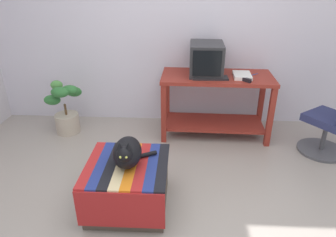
{
  "coord_description": "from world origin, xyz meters",
  "views": [
    {
      "loc": [
        0.1,
        -1.85,
        1.84
      ],
      "look_at": [
        -0.04,
        0.85,
        0.55
      ],
      "focal_mm": 32.56,
      "sensor_mm": 36.0,
      "label": 1
    }
  ],
  "objects_px": {
    "desk": "(216,95)",
    "ottoman_with_blanket": "(128,185)",
    "tv_monitor": "(206,59)",
    "potted_plant": "(66,111)",
    "keyboard": "(210,78)",
    "cat": "(127,153)",
    "office_chair": "(333,123)",
    "book": "(242,75)",
    "stapler": "(247,80)"
  },
  "relations": [
    {
      "from": "keyboard",
      "to": "cat",
      "type": "relative_size",
      "value": 1.07
    },
    {
      "from": "potted_plant",
      "to": "stapler",
      "type": "bearing_deg",
      "value": -4.14
    },
    {
      "from": "desk",
      "to": "office_chair",
      "type": "distance_m",
      "value": 1.31
    },
    {
      "from": "tv_monitor",
      "to": "book",
      "type": "height_order",
      "value": "tv_monitor"
    },
    {
      "from": "desk",
      "to": "keyboard",
      "type": "xyz_separation_m",
      "value": [
        -0.09,
        -0.13,
        0.26
      ]
    },
    {
      "from": "potted_plant",
      "to": "office_chair",
      "type": "height_order",
      "value": "office_chair"
    },
    {
      "from": "tv_monitor",
      "to": "ottoman_with_blanket",
      "type": "height_order",
      "value": "tv_monitor"
    },
    {
      "from": "keyboard",
      "to": "potted_plant",
      "type": "distance_m",
      "value": 1.82
    },
    {
      "from": "office_chair",
      "to": "ottoman_with_blanket",
      "type": "bearing_deg",
      "value": -12.12
    },
    {
      "from": "book",
      "to": "cat",
      "type": "bearing_deg",
      "value": -127.23
    },
    {
      "from": "ottoman_with_blanket",
      "to": "potted_plant",
      "type": "xyz_separation_m",
      "value": [
        -1.0,
        1.31,
        0.08
      ]
    },
    {
      "from": "book",
      "to": "office_chair",
      "type": "relative_size",
      "value": 0.32
    },
    {
      "from": "cat",
      "to": "office_chair",
      "type": "distance_m",
      "value": 2.28
    },
    {
      "from": "office_chair",
      "to": "stapler",
      "type": "xyz_separation_m",
      "value": [
        -0.93,
        0.21,
        0.4
      ]
    },
    {
      "from": "desk",
      "to": "stapler",
      "type": "xyz_separation_m",
      "value": [
        0.3,
        -0.22,
        0.27
      ]
    },
    {
      "from": "cat",
      "to": "stapler",
      "type": "height_order",
      "value": "stapler"
    },
    {
      "from": "tv_monitor",
      "to": "cat",
      "type": "xyz_separation_m",
      "value": [
        -0.7,
        -1.44,
        -0.4
      ]
    },
    {
      "from": "cat",
      "to": "stapler",
      "type": "bearing_deg",
      "value": 44.3
    },
    {
      "from": "ottoman_with_blanket",
      "to": "potted_plant",
      "type": "bearing_deg",
      "value": 127.39
    },
    {
      "from": "desk",
      "to": "cat",
      "type": "distance_m",
      "value": 1.62
    },
    {
      "from": "ottoman_with_blanket",
      "to": "tv_monitor",
      "type": "bearing_deg",
      "value": 63.49
    },
    {
      "from": "cat",
      "to": "stapler",
      "type": "xyz_separation_m",
      "value": [
        1.13,
        1.17,
        0.24
      ]
    },
    {
      "from": "desk",
      "to": "ottoman_with_blanket",
      "type": "relative_size",
      "value": 1.88
    },
    {
      "from": "desk",
      "to": "book",
      "type": "bearing_deg",
      "value": -9.19
    },
    {
      "from": "desk",
      "to": "potted_plant",
      "type": "distance_m",
      "value": 1.87
    },
    {
      "from": "cat",
      "to": "book",
      "type": "bearing_deg",
      "value": 48.58
    },
    {
      "from": "keyboard",
      "to": "potted_plant",
      "type": "bearing_deg",
      "value": 176.3
    },
    {
      "from": "ottoman_with_blanket",
      "to": "cat",
      "type": "relative_size",
      "value": 1.87
    },
    {
      "from": "book",
      "to": "stapler",
      "type": "xyz_separation_m",
      "value": [
        0.02,
        -0.16,
        -0.0
      ]
    },
    {
      "from": "tv_monitor",
      "to": "cat",
      "type": "height_order",
      "value": "tv_monitor"
    },
    {
      "from": "keyboard",
      "to": "office_chair",
      "type": "bearing_deg",
      "value": -13.74
    },
    {
      "from": "keyboard",
      "to": "ottoman_with_blanket",
      "type": "xyz_separation_m",
      "value": [
        -0.75,
        -1.24,
        -0.56
      ]
    },
    {
      "from": "desk",
      "to": "keyboard",
      "type": "relative_size",
      "value": 3.28
    },
    {
      "from": "desk",
      "to": "potted_plant",
      "type": "bearing_deg",
      "value": -176.63
    },
    {
      "from": "book",
      "to": "potted_plant",
      "type": "relative_size",
      "value": 0.43
    },
    {
      "from": "office_chair",
      "to": "stapler",
      "type": "relative_size",
      "value": 8.09
    },
    {
      "from": "desk",
      "to": "ottoman_with_blanket",
      "type": "height_order",
      "value": "desk"
    },
    {
      "from": "book",
      "to": "potted_plant",
      "type": "distance_m",
      "value": 2.18
    },
    {
      "from": "cat",
      "to": "potted_plant",
      "type": "xyz_separation_m",
      "value": [
        -1.02,
        1.32,
        -0.25
      ]
    },
    {
      "from": "tv_monitor",
      "to": "stapler",
      "type": "height_order",
      "value": "tv_monitor"
    },
    {
      "from": "keyboard",
      "to": "cat",
      "type": "xyz_separation_m",
      "value": [
        -0.74,
        -1.25,
        -0.23
      ]
    },
    {
      "from": "tv_monitor",
      "to": "potted_plant",
      "type": "xyz_separation_m",
      "value": [
        -1.72,
        -0.11,
        -0.64
      ]
    },
    {
      "from": "tv_monitor",
      "to": "keyboard",
      "type": "height_order",
      "value": "tv_monitor"
    },
    {
      "from": "book",
      "to": "cat",
      "type": "relative_size",
      "value": 0.76
    },
    {
      "from": "office_chair",
      "to": "stapler",
      "type": "bearing_deg",
      "value": -49.23
    },
    {
      "from": "keyboard",
      "to": "cat",
      "type": "distance_m",
      "value": 1.47
    },
    {
      "from": "tv_monitor",
      "to": "desk",
      "type": "bearing_deg",
      "value": -20.08
    },
    {
      "from": "ottoman_with_blanket",
      "to": "stapler",
      "type": "relative_size",
      "value": 6.35
    },
    {
      "from": "keyboard",
      "to": "potted_plant",
      "type": "xyz_separation_m",
      "value": [
        -1.76,
        0.07,
        -0.48
      ]
    },
    {
      "from": "tv_monitor",
      "to": "book",
      "type": "xyz_separation_m",
      "value": [
        0.41,
        -0.11,
        -0.16
      ]
    }
  ]
}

